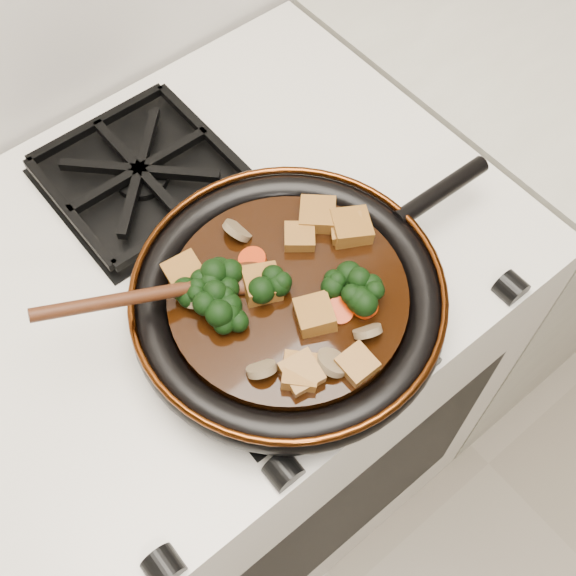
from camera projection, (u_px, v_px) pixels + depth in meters
stove at (230, 390)px, 1.28m from camera, size 0.76×0.60×0.90m
burner_grate_front at (274, 321)px, 0.83m from camera, size 0.23×0.23×0.03m
burner_grate_back at (141, 174)px, 0.94m from camera, size 0.23×0.23×0.03m
skillet at (289, 299)px, 0.81m from camera, size 0.48×0.36×0.05m
braising_sauce at (288, 298)px, 0.81m from camera, size 0.27×0.27×0.02m
tofu_cube_0 at (185, 274)px, 0.80m from camera, size 0.05×0.05×0.03m
tofu_cube_1 at (357, 365)px, 0.74m from camera, size 0.04×0.04×0.02m
tofu_cube_2 at (299, 237)px, 0.83m from camera, size 0.05×0.05×0.02m
tofu_cube_3 at (315, 315)px, 0.77m from camera, size 0.05×0.06×0.03m
tofu_cube_4 at (302, 373)px, 0.74m from camera, size 0.04×0.05×0.03m
tofu_cube_5 at (318, 215)px, 0.84m from camera, size 0.06×0.06×0.02m
tofu_cube_6 at (347, 229)px, 0.83m from camera, size 0.05×0.05×0.03m
tofu_cube_7 at (300, 372)px, 0.74m from camera, size 0.05×0.05×0.02m
tofu_cube_8 at (351, 228)px, 0.83m from camera, size 0.06×0.06×0.03m
tofu_cube_9 at (262, 284)px, 0.79m from camera, size 0.06×0.05×0.03m
broccoli_floret_0 at (220, 308)px, 0.77m from camera, size 0.08×0.08×0.07m
broccoli_floret_1 at (200, 290)px, 0.78m from camera, size 0.07×0.08×0.07m
broccoli_floret_2 at (227, 320)px, 0.77m from camera, size 0.09×0.08×0.07m
broccoli_floret_3 at (363, 295)px, 0.78m from camera, size 0.09×0.08×0.07m
broccoli_floret_4 at (224, 285)px, 0.79m from camera, size 0.08×0.07×0.07m
broccoli_floret_5 at (217, 288)px, 0.79m from camera, size 0.07×0.07×0.07m
broccoli_floret_6 at (269, 288)px, 0.79m from camera, size 0.08×0.08×0.06m
broccoli_floret_7 at (344, 286)px, 0.79m from camera, size 0.08×0.08×0.06m
carrot_coin_0 at (252, 260)px, 0.81m from camera, size 0.03×0.03×0.01m
carrot_coin_1 at (340, 311)px, 0.78m from camera, size 0.03×0.03×0.02m
carrot_coin_2 at (225, 279)px, 0.80m from camera, size 0.03×0.03×0.01m
carrot_coin_3 at (364, 305)px, 0.78m from camera, size 0.03×0.03×0.02m
mushroom_slice_0 at (198, 299)px, 0.78m from camera, size 0.05×0.05×0.03m
mushroom_slice_1 at (262, 369)px, 0.74m from camera, size 0.04×0.04×0.03m
mushroom_slice_2 at (368, 331)px, 0.76m from camera, size 0.04×0.03×0.03m
mushroom_slice_3 at (332, 363)px, 0.75m from camera, size 0.04×0.04×0.03m
mushroom_slice_4 at (237, 231)px, 0.83m from camera, size 0.03×0.04×0.03m
wooden_spoon at (190, 288)px, 0.77m from camera, size 0.15×0.07×0.23m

